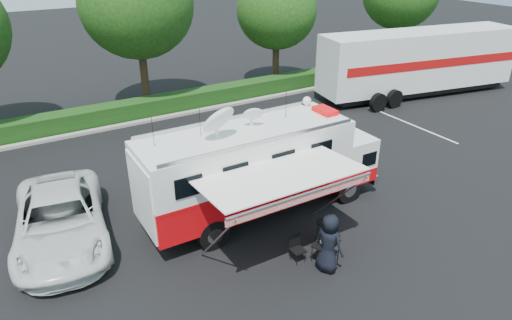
{
  "coord_description": "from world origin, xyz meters",
  "views": [
    {
      "loc": [
        -7.62,
        -12.27,
        9.22
      ],
      "look_at": [
        0.0,
        0.5,
        1.9
      ],
      "focal_mm": 32.0,
      "sensor_mm": 36.0,
      "label": 1
    }
  ],
  "objects_px": {
    "white_suv": "(65,241)",
    "folding_table": "(326,244)",
    "trash_bin": "(324,232)",
    "semi_trailer": "(418,62)",
    "command_truck": "(261,167)"
  },
  "relations": [
    {
      "from": "folding_table",
      "to": "semi_trailer",
      "type": "bearing_deg",
      "value": 33.79
    },
    {
      "from": "trash_bin",
      "to": "semi_trailer",
      "type": "height_order",
      "value": "semi_trailer"
    },
    {
      "from": "folding_table",
      "to": "semi_trailer",
      "type": "relative_size",
      "value": 0.08
    },
    {
      "from": "white_suv",
      "to": "folding_table",
      "type": "height_order",
      "value": "white_suv"
    },
    {
      "from": "white_suv",
      "to": "semi_trailer",
      "type": "relative_size",
      "value": 0.46
    },
    {
      "from": "white_suv",
      "to": "semi_trailer",
      "type": "bearing_deg",
      "value": 21.68
    },
    {
      "from": "command_truck",
      "to": "white_suv",
      "type": "height_order",
      "value": "command_truck"
    },
    {
      "from": "trash_bin",
      "to": "folding_table",
      "type": "bearing_deg",
      "value": -125.99
    },
    {
      "from": "folding_table",
      "to": "white_suv",
      "type": "bearing_deg",
      "value": 141.97
    },
    {
      "from": "command_truck",
      "to": "trash_bin",
      "type": "relative_size",
      "value": 11.53
    },
    {
      "from": "command_truck",
      "to": "semi_trailer",
      "type": "relative_size",
      "value": 0.68
    },
    {
      "from": "command_truck",
      "to": "white_suv",
      "type": "distance_m",
      "value": 7.12
    },
    {
      "from": "folding_table",
      "to": "trash_bin",
      "type": "distance_m",
      "value": 1.08
    },
    {
      "from": "white_suv",
      "to": "semi_trailer",
      "type": "distance_m",
      "value": 23.1
    },
    {
      "from": "white_suv",
      "to": "folding_table",
      "type": "xyz_separation_m",
      "value": [
        6.82,
        -5.34,
        0.67
      ]
    }
  ]
}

